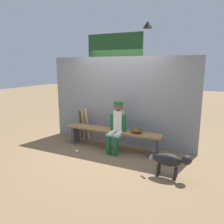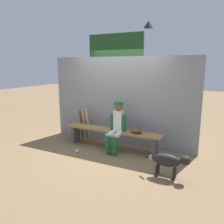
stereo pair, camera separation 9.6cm
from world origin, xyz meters
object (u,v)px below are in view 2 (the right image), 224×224
at_px(dugout_bench, 112,134).
at_px(bat_wood_dark, 82,124).
at_px(bat_wood_tan, 84,125).
at_px(bat_wood_natural, 88,124).
at_px(player_seated, 116,125).
at_px(baseball_glove, 136,131).
at_px(scoreboard, 117,60).
at_px(dog, 169,161).
at_px(baseball, 77,151).
at_px(cup_on_ground, 150,157).
at_px(cup_on_bench, 124,129).

distance_m(dugout_bench, bat_wood_dark, 1.18).
bearing_deg(bat_wood_tan, bat_wood_natural, -2.09).
relative_size(player_seated, baseball_glove, 4.34).
distance_m(scoreboard, dog, 3.50).
height_order(bat_wood_tan, scoreboard, scoreboard).
height_order(baseball_glove, bat_wood_natural, bat_wood_natural).
xyz_separation_m(baseball, scoreboard, (0.19, 1.87, 2.17)).
distance_m(bat_wood_dark, scoreboard, 2.12).
xyz_separation_m(dugout_bench, bat_wood_dark, (-1.14, 0.33, 0.03)).
bearing_deg(dog, bat_wood_dark, 156.73).
bearing_deg(dugout_bench, scoreboard, 109.96).
bearing_deg(dugout_bench, baseball_glove, 0.00).
bearing_deg(bat_wood_dark, baseball, -62.26).
height_order(cup_on_ground, dog, dog).
bearing_deg(cup_on_bench, player_seated, -128.92).
height_order(baseball_glove, scoreboard, scoreboard).
bearing_deg(dugout_bench, cup_on_ground, -11.75).
xyz_separation_m(dugout_bench, baseball, (-0.64, -0.62, -0.35)).
xyz_separation_m(player_seated, bat_wood_tan, (-1.22, 0.42, -0.24)).
bearing_deg(bat_wood_natural, dugout_bench, -18.35).
bearing_deg(baseball, bat_wood_dark, 117.74).
height_order(bat_wood_dark, cup_on_ground, bat_wood_dark).
distance_m(player_seated, bat_wood_dark, 1.41).
bearing_deg(scoreboard, bat_wood_natural, -115.27).
relative_size(scoreboard, dog, 3.80).
relative_size(bat_wood_natural, bat_wood_dark, 1.11).
xyz_separation_m(dugout_bench, baseball_glove, (0.64, 0.00, 0.17)).
bearing_deg(cup_on_ground, player_seated, 173.10).
relative_size(baseball_glove, bat_wood_natural, 0.30).
height_order(dugout_bench, baseball, dugout_bench).
relative_size(baseball_glove, bat_wood_dark, 0.34).
height_order(bat_wood_dark, dog, bat_wood_dark).
relative_size(bat_wood_tan, cup_on_bench, 7.70).
height_order(player_seated, cup_on_bench, player_seated).
bearing_deg(cup_on_ground, cup_on_bench, 161.47).
xyz_separation_m(cup_on_bench, dog, (1.33, -0.90, -0.21)).
xyz_separation_m(bat_wood_dark, baseball, (0.50, -0.95, -0.38)).
height_order(player_seated, bat_wood_dark, player_seated).
xyz_separation_m(scoreboard, dog, (2.07, -2.11, -1.87)).
xyz_separation_m(baseball_glove, scoreboard, (-1.09, 1.25, 1.65)).
bearing_deg(bat_wood_natural, baseball, -74.19).
xyz_separation_m(bat_wood_dark, dog, (2.76, -1.19, -0.08)).
bearing_deg(bat_wood_dark, cup_on_bench, -11.37).
bearing_deg(player_seated, bat_wood_natural, 158.96).
relative_size(cup_on_ground, dog, 0.13).
distance_m(dugout_bench, dog, 1.84).
distance_m(baseball, cup_on_ground, 1.76).
bearing_deg(scoreboard, cup_on_ground, -43.91).
relative_size(bat_wood_natural, scoreboard, 0.29).
height_order(baseball_glove, cup_on_ground, baseball_glove).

